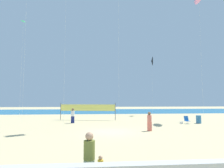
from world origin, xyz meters
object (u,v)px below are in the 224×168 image
at_px(beachgoer_coral_shirt, 149,121).
at_px(beach_handbag, 181,123).
at_px(toddler_figure, 100,167).
at_px(kite_black_delta, 152,61).
at_px(kite_green_diamond, 23,22).
at_px(folding_beach_chair, 187,120).
at_px(beachgoer_white_shirt, 73,115).
at_px(volleyball_net, 88,108).
at_px(mother_figure, 89,155).
at_px(trash_barrel, 199,119).

bearing_deg(beachgoer_coral_shirt, beach_handbag, 84.92).
height_order(toddler_figure, kite_black_delta, kite_black_delta).
bearing_deg(kite_green_diamond, folding_beach_chair, -18.69).
relative_size(beachgoer_white_shirt, volleyball_net, 0.23).
bearing_deg(beachgoer_white_shirt, beachgoer_coral_shirt, -20.47).
xyz_separation_m(mother_figure, volleyball_net, (-0.89, 20.38, 0.72)).
xyz_separation_m(beachgoer_coral_shirt, trash_barrel, (7.51, 4.97, -0.45)).
relative_size(kite_black_delta, kite_green_diamond, 0.74).
xyz_separation_m(mother_figure, kite_green_diamond, (-11.04, 22.80, 13.90)).
relative_size(mother_figure, beachgoer_coral_shirt, 0.99).
bearing_deg(volleyball_net, toddler_figure, -86.37).
bearing_deg(beachgoer_coral_shirt, trash_barrel, 76.23).
bearing_deg(beach_handbag, beachgoer_white_shirt, 172.20).
bearing_deg(kite_black_delta, kite_green_diamond, -164.89).
bearing_deg(kite_green_diamond, volleyball_net, -13.41).
xyz_separation_m(toddler_figure, kite_black_delta, (10.70, 28.67, 9.88)).
bearing_deg(beach_handbag, kite_black_delta, 87.02).
distance_m(toddler_figure, beach_handbag, 18.11).
height_order(folding_beach_chair, trash_barrel, trash_barrel).
height_order(beachgoer_coral_shirt, volleyball_net, volleyball_net).
relative_size(mother_figure, trash_barrel, 1.81).
bearing_deg(volleyball_net, beach_handbag, -24.64).
relative_size(beachgoer_coral_shirt, kite_black_delta, 0.15).
bearing_deg(beachgoer_white_shirt, trash_barrel, 13.96).
relative_size(beachgoer_white_shirt, beach_handbag, 5.46).
xyz_separation_m(beach_handbag, kite_black_delta, (0.71, 13.57, 10.22)).
bearing_deg(trash_barrel, beach_handbag, -174.27).
distance_m(volleyball_net, kite_green_diamond, 16.81).
bearing_deg(kite_green_diamond, kite_black_delta, 15.11).
distance_m(beachgoer_white_shirt, beachgoer_coral_shirt, 10.09).
bearing_deg(folding_beach_chair, beachgoer_coral_shirt, -135.15).
xyz_separation_m(mother_figure, beach_handbag, (10.39, 15.21, -0.78)).
xyz_separation_m(folding_beach_chair, beach_handbag, (-0.72, -0.10, -0.33)).
height_order(mother_figure, trash_barrel, mother_figure).
relative_size(beach_handbag, kite_green_diamond, 0.02).
distance_m(beachgoer_coral_shirt, kite_green_diamond, 24.64).
xyz_separation_m(trash_barrel, kite_black_delta, (-1.57, 13.34, 9.88)).
xyz_separation_m(toddler_figure, volleyball_net, (-1.29, 20.28, 1.17)).
xyz_separation_m(trash_barrel, volleyball_net, (-13.56, 4.94, 1.16)).
height_order(beachgoer_white_shirt, trash_barrel, beachgoer_white_shirt).
height_order(folding_beach_chair, volleyball_net, volleyball_net).
height_order(toddler_figure, folding_beach_chair, folding_beach_chair).
distance_m(beach_handbag, kite_black_delta, 17.00).
relative_size(folding_beach_chair, kite_green_diamond, 0.06).
height_order(beachgoer_coral_shirt, kite_black_delta, kite_black_delta).
distance_m(beach_handbag, kite_green_diamond, 27.06).
bearing_deg(beachgoer_coral_shirt, beachgoer_white_shirt, -177.50).
bearing_deg(kite_black_delta, beach_handbag, -92.98).
bearing_deg(mother_figure, beachgoer_coral_shirt, 59.76).
distance_m(mother_figure, beach_handbag, 18.43).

